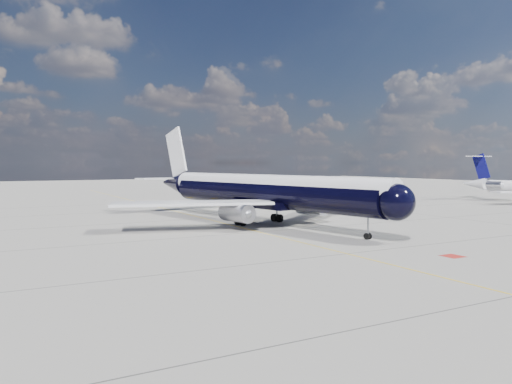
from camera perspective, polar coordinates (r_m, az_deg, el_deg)
ground at (r=72.68m, az=-7.42°, el=-2.64°), size 320.00×320.00×0.00m
taxiway_centerline at (r=68.08m, az=-5.87°, el=-3.03°), size 0.16×160.00×0.01m
red_marking at (r=43.70m, az=21.56°, el=-6.83°), size 1.60×1.60×0.01m
main_airliner at (r=61.68m, az=0.45°, el=0.11°), size 36.67×45.14×13.11m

